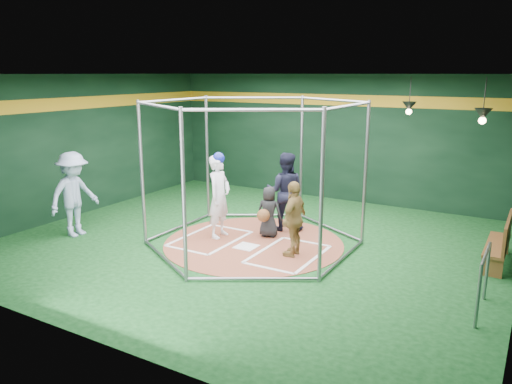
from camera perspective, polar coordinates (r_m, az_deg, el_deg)
The scene contains 15 objects.
room_shell at distance 10.21m, azimuth -0.26°, elevation 3.47°, with size 10.10×9.10×3.53m.
clay_disc at distance 10.65m, azimuth -0.27°, elevation -5.84°, with size 3.80×3.80×0.01m, color brown.
home_plate at distance 10.40m, azimuth -1.11°, elevation -6.25°, with size 0.43×0.43×0.01m, color white.
batter_box_left at distance 10.94m, azimuth -5.25°, elevation -5.31°, with size 1.17×1.77×0.01m.
batter_box_right at distance 10.01m, azimuth 3.72°, elevation -7.08°, with size 1.17×1.77×0.01m.
batting_cage at distance 10.25m, azimuth -0.28°, elevation 2.06°, with size 4.05×4.67×3.00m.
pendant_lamp_near at distance 12.62m, azimuth 17.10°, elevation 9.31°, with size 0.34×0.34×0.90m.
pendant_lamp_far at distance 10.75m, azimuth 24.51°, elevation 8.08°, with size 0.34×0.34×0.90m.
batter_figure at distance 10.82m, azimuth -4.23°, elevation -0.39°, with size 0.46×0.68×1.87m.
visitor_leopard at distance 9.75m, azimuth 4.39°, elevation -3.06°, with size 0.88×0.36×1.50m, color tan.
catcher_figure at distance 10.88m, azimuth 1.44°, elevation -2.30°, with size 0.61×0.62×1.12m.
umpire at distance 11.32m, azimuth 3.34°, elevation 0.05°, with size 0.87×0.68×1.79m, color black.
bystander_blue at distance 11.61m, azimuth -20.11°, elevation -0.25°, with size 1.21×0.70×1.87m, color #9AACCC.
dugout_bench at distance 10.43m, azimuth 26.27°, elevation -5.00°, with size 0.37×1.59×0.93m.
steel_railing at distance 8.20m, azimuth 24.61°, elevation -8.39°, with size 0.05×1.12×0.96m.
Camera 1 is at (5.10, -8.66, 3.53)m, focal length 35.00 mm.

